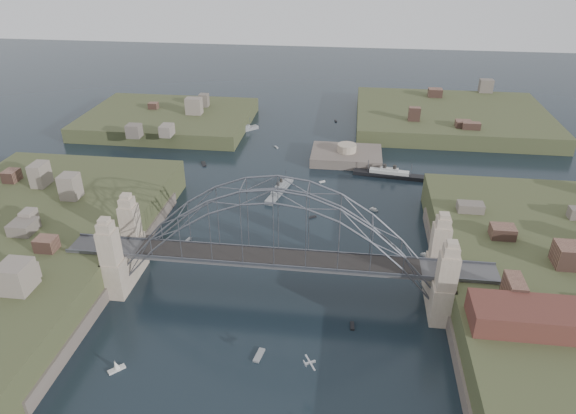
{
  "coord_description": "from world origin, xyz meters",
  "views": [
    {
      "loc": [
        13.01,
        -82.97,
        64.85
      ],
      "look_at": [
        0.0,
        18.0,
        10.0
      ],
      "focal_mm": 32.19,
      "sensor_mm": 36.0,
      "label": 1
    }
  ],
  "objects_px": {
    "fort_island": "(346,161)",
    "naval_cruiser_near": "(280,190)",
    "naval_cruiser_far": "(240,130)",
    "bridge": "(276,240)",
    "ocean_liner": "(389,174)",
    "wharf_shed": "(534,317)"
  },
  "relations": [
    {
      "from": "fort_island",
      "to": "naval_cruiser_near",
      "type": "distance_m",
      "value": 30.94
    },
    {
      "from": "naval_cruiser_far",
      "to": "fort_island",
      "type": "bearing_deg",
      "value": -28.13
    },
    {
      "from": "naval_cruiser_near",
      "to": "naval_cruiser_far",
      "type": "xyz_separation_m",
      "value": [
        -21.3,
        46.19,
        0.02
      ]
    },
    {
      "from": "fort_island",
      "to": "naval_cruiser_far",
      "type": "bearing_deg",
      "value": 151.87
    },
    {
      "from": "bridge",
      "to": "fort_island",
      "type": "bearing_deg",
      "value": 80.27
    },
    {
      "from": "fort_island",
      "to": "ocean_liner",
      "type": "bearing_deg",
      "value": -40.07
    },
    {
      "from": "fort_island",
      "to": "ocean_liner",
      "type": "distance_m",
      "value": 16.95
    },
    {
      "from": "fort_island",
      "to": "naval_cruiser_near",
      "type": "relative_size",
      "value": 1.32
    },
    {
      "from": "fort_island",
      "to": "naval_cruiser_near",
      "type": "xyz_separation_m",
      "value": [
        -17.79,
        -25.28,
        1.12
      ]
    },
    {
      "from": "wharf_shed",
      "to": "naval_cruiser_near",
      "type": "height_order",
      "value": "wharf_shed"
    },
    {
      "from": "bridge",
      "to": "naval_cruiser_far",
      "type": "xyz_separation_m",
      "value": [
        -27.09,
        90.9,
        -11.52
      ]
    },
    {
      "from": "wharf_shed",
      "to": "ocean_liner",
      "type": "relative_size",
      "value": 0.94
    },
    {
      "from": "bridge",
      "to": "ocean_liner",
      "type": "relative_size",
      "value": 3.97
    },
    {
      "from": "wharf_shed",
      "to": "fort_island",
      "type": "bearing_deg",
      "value": 110.85
    },
    {
      "from": "fort_island",
      "to": "naval_cruiser_far",
      "type": "xyz_separation_m",
      "value": [
        -39.09,
        20.9,
        1.14
      ]
    },
    {
      "from": "fort_island",
      "to": "wharf_shed",
      "type": "distance_m",
      "value": 90.48
    },
    {
      "from": "bridge",
      "to": "wharf_shed",
      "type": "distance_m",
      "value": 46.23
    },
    {
      "from": "fort_island",
      "to": "naval_cruiser_near",
      "type": "height_order",
      "value": "fort_island"
    },
    {
      "from": "fort_island",
      "to": "wharf_shed",
      "type": "height_order",
      "value": "wharf_shed"
    },
    {
      "from": "naval_cruiser_near",
      "to": "naval_cruiser_far",
      "type": "relative_size",
      "value": 1.35
    },
    {
      "from": "ocean_liner",
      "to": "naval_cruiser_near",
      "type": "bearing_deg",
      "value": -154.9
    },
    {
      "from": "bridge",
      "to": "naval_cruiser_far",
      "type": "height_order",
      "value": "bridge"
    }
  ]
}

